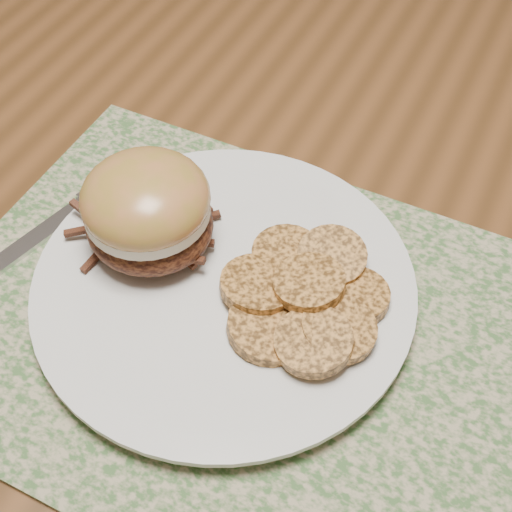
{
  "coord_description": "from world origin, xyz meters",
  "views": [
    {
      "loc": [
        0.02,
        -0.5,
        1.18
      ],
      "look_at": [
        -0.12,
        -0.22,
        0.79
      ],
      "focal_mm": 50.0,
      "sensor_mm": 36.0,
      "label": 1
    }
  ],
  "objects": [
    {
      "name": "placemat",
      "position": [
        -0.11,
        -0.26,
        0.75
      ],
      "size": [
        0.45,
        0.33,
        0.0
      ],
      "primitive_type": "cube",
      "color": "#3F6232",
      "rests_on": "dining_table"
    },
    {
      "name": "dinner_plate",
      "position": [
        -0.14,
        -0.24,
        0.76
      ],
      "size": [
        0.26,
        0.26,
        0.02
      ],
      "primitive_type": "cylinder",
      "color": "silver",
      "rests_on": "placemat"
    },
    {
      "name": "ground",
      "position": [
        0.0,
        0.0,
        0.0
      ],
      "size": [
        3.5,
        3.5,
        0.0
      ],
      "primitive_type": "plane",
      "color": "#502F1B",
      "rests_on": "ground"
    },
    {
      "name": "roasted_potatoes",
      "position": [
        -0.07,
        -0.23,
        0.78
      ],
      "size": [
        0.13,
        0.15,
        0.03
      ],
      "color": "#C17F38",
      "rests_on": "dinner_plate"
    },
    {
      "name": "dining_table",
      "position": [
        0.0,
        0.0,
        0.67
      ],
      "size": [
        1.5,
        0.9,
        0.75
      ],
      "color": "brown",
      "rests_on": "ground"
    },
    {
      "name": "pork_sandwich",
      "position": [
        -0.2,
        -0.23,
        0.8
      ],
      "size": [
        0.12,
        0.12,
        0.07
      ],
      "rotation": [
        0.0,
        0.0,
        -0.34
      ],
      "color": "black",
      "rests_on": "dinner_plate"
    },
    {
      "name": "fork",
      "position": [
        -0.29,
        -0.24,
        0.76
      ],
      "size": [
        0.06,
        0.19,
        0.0
      ],
      "rotation": [
        0.0,
        0.0,
        -0.25
      ],
      "color": "silver",
      "rests_on": "placemat"
    }
  ]
}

